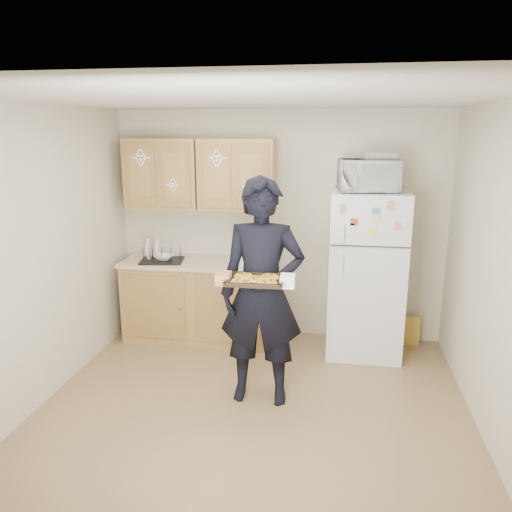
# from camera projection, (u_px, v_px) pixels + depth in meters

# --- Properties ---
(floor) EXTENTS (3.60, 3.60, 0.00)m
(floor) POSITION_uv_depth(u_px,v_px,m) (251.00, 415.00, 4.12)
(floor) COLOR brown
(floor) RESTS_ON ground
(ceiling) EXTENTS (3.60, 3.60, 0.00)m
(ceiling) POSITION_uv_depth(u_px,v_px,m) (250.00, 98.00, 3.50)
(ceiling) COLOR silver
(ceiling) RESTS_ON wall_back
(wall_back) EXTENTS (3.60, 0.04, 2.50)m
(wall_back) POSITION_uv_depth(u_px,v_px,m) (279.00, 226.00, 5.53)
(wall_back) COLOR #BFB69B
(wall_back) RESTS_ON floor
(wall_front) EXTENTS (3.60, 0.04, 2.50)m
(wall_front) POSITION_uv_depth(u_px,v_px,m) (176.00, 384.00, 2.09)
(wall_front) COLOR #BFB69B
(wall_front) RESTS_ON floor
(wall_left) EXTENTS (0.04, 3.60, 2.50)m
(wall_left) POSITION_uv_depth(u_px,v_px,m) (35.00, 260.00, 4.09)
(wall_left) COLOR #BFB69B
(wall_left) RESTS_ON floor
(wall_right) EXTENTS (0.04, 3.60, 2.50)m
(wall_right) POSITION_uv_depth(u_px,v_px,m) (501.00, 281.00, 3.52)
(wall_right) COLOR #BFB69B
(wall_right) RESTS_ON floor
(refrigerator) EXTENTS (0.75, 0.70, 1.70)m
(refrigerator) POSITION_uv_depth(u_px,v_px,m) (366.00, 274.00, 5.12)
(refrigerator) COLOR silver
(refrigerator) RESTS_ON floor
(base_cabinet) EXTENTS (1.60, 0.60, 0.86)m
(base_cabinet) POSITION_uv_depth(u_px,v_px,m) (199.00, 301.00, 5.56)
(base_cabinet) COLOR brown
(base_cabinet) RESTS_ON floor
(countertop) EXTENTS (1.64, 0.64, 0.04)m
(countertop) POSITION_uv_depth(u_px,v_px,m) (198.00, 262.00, 5.45)
(countertop) COLOR #C1AD94
(countertop) RESTS_ON base_cabinet
(upper_cab_left) EXTENTS (0.80, 0.33, 0.75)m
(upper_cab_left) POSITION_uv_depth(u_px,v_px,m) (163.00, 174.00, 5.41)
(upper_cab_left) COLOR brown
(upper_cab_left) RESTS_ON wall_back
(upper_cab_right) EXTENTS (0.80, 0.33, 0.75)m
(upper_cab_right) POSITION_uv_depth(u_px,v_px,m) (237.00, 175.00, 5.28)
(upper_cab_right) COLOR brown
(upper_cab_right) RESTS_ON wall_back
(cereal_box) EXTENTS (0.20, 0.07, 0.32)m
(cereal_box) POSITION_uv_depth(u_px,v_px,m) (409.00, 331.00, 5.44)
(cereal_box) COLOR #DACC4D
(cereal_box) RESTS_ON floor
(person) EXTENTS (0.72, 0.48, 1.93)m
(person) POSITION_uv_depth(u_px,v_px,m) (262.00, 293.00, 4.16)
(person) COLOR black
(person) RESTS_ON floor
(baking_tray) EXTENTS (0.45, 0.33, 0.04)m
(baking_tray) POSITION_uv_depth(u_px,v_px,m) (255.00, 281.00, 3.83)
(baking_tray) COLOR black
(baking_tray) RESTS_ON person
(pizza_front_left) EXTENTS (0.15, 0.15, 0.02)m
(pizza_front_left) POSITION_uv_depth(u_px,v_px,m) (240.00, 281.00, 3.77)
(pizza_front_left) COLOR #FFA720
(pizza_front_left) RESTS_ON baking_tray
(pizza_front_right) EXTENTS (0.15, 0.15, 0.02)m
(pizza_front_right) POSITION_uv_depth(u_px,v_px,m) (267.00, 282.00, 3.74)
(pizza_front_right) COLOR #FFA720
(pizza_front_right) RESTS_ON baking_tray
(pizza_back_left) EXTENTS (0.15, 0.15, 0.02)m
(pizza_back_left) POSITION_uv_depth(u_px,v_px,m) (244.00, 276.00, 3.91)
(pizza_back_left) COLOR #FFA720
(pizza_back_left) RESTS_ON baking_tray
(pizza_back_right) EXTENTS (0.15, 0.15, 0.02)m
(pizza_back_right) POSITION_uv_depth(u_px,v_px,m) (270.00, 277.00, 3.88)
(pizza_back_right) COLOR #FFA720
(pizza_back_right) RESTS_ON baking_tray
(pizza_center) EXTENTS (0.15, 0.15, 0.02)m
(pizza_center) POSITION_uv_depth(u_px,v_px,m) (255.00, 279.00, 3.82)
(pizza_center) COLOR #FFA720
(pizza_center) RESTS_ON baking_tray
(microwave) EXTENTS (0.61, 0.46, 0.31)m
(microwave) POSITION_uv_depth(u_px,v_px,m) (368.00, 176.00, 4.84)
(microwave) COLOR silver
(microwave) RESTS_ON refrigerator
(foil_pan) EXTENTS (0.35, 0.27, 0.07)m
(foil_pan) POSITION_uv_depth(u_px,v_px,m) (378.00, 156.00, 4.80)
(foil_pan) COLOR silver
(foil_pan) RESTS_ON microwave
(dish_rack) EXTENTS (0.50, 0.40, 0.18)m
(dish_rack) POSITION_uv_depth(u_px,v_px,m) (162.00, 253.00, 5.39)
(dish_rack) COLOR black
(dish_rack) RESTS_ON countertop
(bowl) EXTENTS (0.22, 0.22, 0.05)m
(bowl) POSITION_uv_depth(u_px,v_px,m) (164.00, 257.00, 5.40)
(bowl) COLOR silver
(bowl) RESTS_ON dish_rack
(soap_bottle) EXTENTS (0.10, 0.10, 0.19)m
(soap_bottle) POSITION_uv_depth(u_px,v_px,m) (240.00, 257.00, 5.23)
(soap_bottle) COLOR silver
(soap_bottle) RESTS_ON countertop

